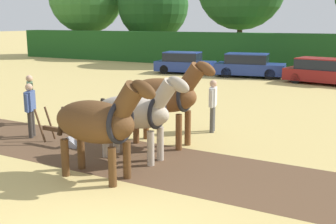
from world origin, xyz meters
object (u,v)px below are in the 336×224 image
object	(u,v)px
draft_horse_trail_left	(165,95)
parked_car_left	(249,66)
tree_left	(153,5)
plow	(62,135)
draft_horse_lead_left	(99,122)
draft_horse_lead_right	(136,112)
parked_car_center_left	(322,72)
farmer_onlooker_right	(30,96)
farmer_at_plow	(30,106)
parked_car_far_left	(184,63)
farmer_beside_team	(213,102)

from	to	relation	value
draft_horse_trail_left	parked_car_left	size ratio (longest dim) A/B	0.63
tree_left	plow	xyz separation A→B (m)	(12.68, -27.03, -4.70)
draft_horse_lead_left	draft_horse_lead_right	xyz separation A→B (m)	(0.02, 1.51, -0.07)
draft_horse_lead_left	draft_horse_lead_right	size ratio (longest dim) A/B	0.98
draft_horse_lead_right	parked_car_center_left	size ratio (longest dim) A/B	0.63
tree_left	parked_car_center_left	size ratio (longest dim) A/B	1.89
farmer_onlooker_right	parked_car_center_left	size ratio (longest dim) A/B	0.38
draft_horse_lead_left	farmer_at_plow	world-z (taller)	draft_horse_lead_left
farmer_at_plow	draft_horse_lead_left	bearing A→B (deg)	-52.68
farmer_onlooker_right	parked_car_far_left	world-z (taller)	farmer_onlooker_right
parked_car_far_left	draft_horse_lead_right	bearing A→B (deg)	-75.98
draft_horse_trail_left	plow	size ratio (longest dim) A/B	1.95
tree_left	farmer_beside_team	xyz separation A→B (m)	(15.86, -23.54, -4.03)
draft_horse_trail_left	parked_car_center_left	world-z (taller)	draft_horse_trail_left
parked_car_center_left	parked_car_left	bearing A→B (deg)	178.57
parked_car_far_left	parked_car_left	world-z (taller)	parked_car_left
draft_horse_trail_left	plow	bearing A→B (deg)	-149.04
draft_horse_lead_right	parked_car_center_left	distance (m)	16.54
farmer_at_plow	parked_car_center_left	size ratio (longest dim) A/B	0.37
tree_left	farmer_at_plow	xyz separation A→B (m)	(11.21, -26.76, -4.04)
farmer_beside_team	farmer_onlooker_right	bearing A→B (deg)	-176.24
farmer_at_plow	parked_car_far_left	size ratio (longest dim) A/B	0.40
draft_horse_lead_right	plow	size ratio (longest dim) A/B	1.93
draft_horse_lead_left	parked_car_center_left	bearing A→B (deg)	83.91
parked_car_far_left	parked_car_center_left	size ratio (longest dim) A/B	0.94
tree_left	farmer_onlooker_right	distance (m)	27.64
draft_horse_lead_right	farmer_at_plow	bearing A→B (deg)	176.52
farmer_at_plow	parked_car_left	xyz separation A→B (m)	(1.48, 17.05, -0.24)
draft_horse_lead_left	parked_car_left	world-z (taller)	draft_horse_lead_left
draft_horse_trail_left	parked_car_far_left	distance (m)	17.12
plow	parked_car_left	size ratio (longest dim) A/B	0.32
draft_horse_lead_right	parked_car_center_left	world-z (taller)	draft_horse_lead_right
parked_car_far_left	parked_car_left	distance (m)	4.49
parked_car_far_left	farmer_onlooker_right	bearing A→B (deg)	-92.01
farmer_onlooker_right	parked_car_far_left	size ratio (longest dim) A/B	0.41
plow	draft_horse_lead_left	bearing A→B (deg)	-30.94
farmer_onlooker_right	tree_left	bearing A→B (deg)	64.43
draft_horse_lead_left	parked_car_left	bearing A→B (deg)	98.19
parked_car_left	farmer_beside_team	bearing A→B (deg)	-86.11
plow	parked_car_center_left	xyz separation A→B (m)	(4.63, 16.36, 0.39)
farmer_at_plow	parked_car_far_left	bearing A→B (deg)	71.84
tree_left	parked_car_center_left	world-z (taller)	tree_left
parked_car_far_left	parked_car_center_left	xyz separation A→B (m)	(9.10, -0.72, 0.00)
parked_car_far_left	parked_car_center_left	world-z (taller)	same
draft_horse_lead_left	farmer_at_plow	xyz separation A→B (m)	(-3.98, 1.80, -0.35)
draft_horse_trail_left	farmer_at_plow	distance (m)	4.22
plow	farmer_onlooker_right	distance (m)	3.24
draft_horse_trail_left	parked_car_left	world-z (taller)	draft_horse_trail_left
parked_car_far_left	parked_car_left	xyz separation A→B (m)	(4.49, 0.23, 0.03)
farmer_at_plow	parked_car_left	world-z (taller)	farmer_at_plow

